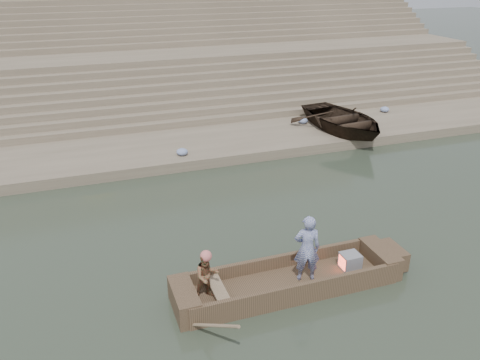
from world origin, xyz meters
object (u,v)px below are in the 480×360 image
main_rowboat (288,285)px  television (350,261)px  standing_man (307,248)px  beached_rowboat (343,120)px  rowing_man (207,276)px

main_rowboat → television: size_ratio=10.87×
standing_man → beached_rowboat: size_ratio=0.36×
television → beached_rowboat: (5.10, 9.16, 0.48)m
standing_man → main_rowboat: bearing=10.8°
rowing_man → television: bearing=-4.6°
standing_man → beached_rowboat: standing_man is taller
standing_man → rowing_man: 2.44m
television → rowing_man: bearing=179.0°
main_rowboat → beached_rowboat: bearing=53.6°
standing_man → television: 1.41m
television → standing_man: bearing=-177.9°
standing_man → rowing_man: (-2.42, 0.11, -0.27)m
rowing_man → standing_man: bearing=-6.2°
beached_rowboat → television: bearing=-125.1°
standing_man → television: bearing=-160.9°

